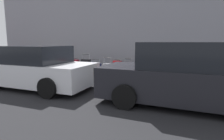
{
  "coord_description": "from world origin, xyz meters",
  "views": [
    {
      "loc": [
        -4.32,
        6.68,
        1.7
      ],
      "look_at": [
        -1.69,
        0.35,
        0.65
      ],
      "focal_mm": 29.51,
      "sensor_mm": 36.0,
      "label": 1
    }
  ],
  "objects_px": {
    "suitcase_navy_0": "(184,77)",
    "suitcase_teal_10": "(64,68)",
    "suitcase_silver_6": "(107,71)",
    "suitcase_teal_3": "(139,74)",
    "parked_car_white_1": "(35,68)",
    "suitcase_maroon_9": "(74,68)",
    "suitcase_maroon_2": "(154,75)",
    "suitcase_red_5": "(117,70)",
    "bollard_post": "(31,64)",
    "fire_hydrant": "(42,64)",
    "parked_car_charcoal_0": "(187,77)",
    "suitcase_olive_11": "(56,66)",
    "suitcase_navy_7": "(95,70)",
    "suitcase_black_8": "(86,68)",
    "suitcase_black_1": "(169,76)",
    "suitcase_olive_4": "(128,73)"
  },
  "relations": [
    {
      "from": "suitcase_navy_7",
      "to": "suitcase_black_8",
      "type": "xyz_separation_m",
      "value": [
        0.56,
        -0.14,
        0.08
      ]
    },
    {
      "from": "suitcase_olive_4",
      "to": "suitcase_teal_3",
      "type": "bearing_deg",
      "value": 173.12
    },
    {
      "from": "suitcase_maroon_2",
      "to": "parked_car_white_1",
      "type": "relative_size",
      "value": 0.19
    },
    {
      "from": "suitcase_teal_3",
      "to": "parked_car_white_1",
      "type": "bearing_deg",
      "value": 29.02
    },
    {
      "from": "suitcase_silver_6",
      "to": "suitcase_black_1",
      "type": "bearing_deg",
      "value": 179.51
    },
    {
      "from": "suitcase_red_5",
      "to": "bollard_post",
      "type": "relative_size",
      "value": 0.97
    },
    {
      "from": "suitcase_navy_0",
      "to": "suitcase_black_8",
      "type": "height_order",
      "value": "suitcase_black_8"
    },
    {
      "from": "suitcase_silver_6",
      "to": "parked_car_white_1",
      "type": "relative_size",
      "value": 0.2
    },
    {
      "from": "suitcase_olive_4",
      "to": "fire_hydrant",
      "type": "relative_size",
      "value": 1.05
    },
    {
      "from": "suitcase_maroon_9",
      "to": "suitcase_teal_10",
      "type": "xyz_separation_m",
      "value": [
        0.57,
        -0.05,
        -0.07
      ]
    },
    {
      "from": "suitcase_black_1",
      "to": "suitcase_maroon_2",
      "type": "height_order",
      "value": "suitcase_maroon_2"
    },
    {
      "from": "suitcase_silver_6",
      "to": "suitcase_teal_3",
      "type": "bearing_deg",
      "value": 176.29
    },
    {
      "from": "suitcase_teal_3",
      "to": "suitcase_maroon_9",
      "type": "bearing_deg",
      "value": -0.21
    },
    {
      "from": "suitcase_maroon_2",
      "to": "suitcase_silver_6",
      "type": "height_order",
      "value": "suitcase_silver_6"
    },
    {
      "from": "fire_hydrant",
      "to": "suitcase_black_8",
      "type": "bearing_deg",
      "value": -178.41
    },
    {
      "from": "suitcase_navy_0",
      "to": "suitcase_teal_10",
      "type": "xyz_separation_m",
      "value": [
        5.36,
        -0.07,
        0.01
      ]
    },
    {
      "from": "suitcase_maroon_2",
      "to": "suitcase_maroon_9",
      "type": "xyz_separation_m",
      "value": [
        3.67,
        0.01,
        0.11
      ]
    },
    {
      "from": "suitcase_maroon_2",
      "to": "fire_hydrant",
      "type": "distance_m",
      "value": 5.66
    },
    {
      "from": "suitcase_navy_0",
      "to": "suitcase_black_1",
      "type": "height_order",
      "value": "suitcase_navy_0"
    },
    {
      "from": "suitcase_black_8",
      "to": "parked_car_white_1",
      "type": "bearing_deg",
      "value": 65.24
    },
    {
      "from": "suitcase_maroon_2",
      "to": "bollard_post",
      "type": "relative_size",
      "value": 0.99
    },
    {
      "from": "suitcase_navy_0",
      "to": "parked_car_white_1",
      "type": "xyz_separation_m",
      "value": [
        5.18,
        1.94,
        0.29
      ]
    },
    {
      "from": "suitcase_olive_4",
      "to": "bollard_post",
      "type": "xyz_separation_m",
      "value": [
        5.18,
        0.14,
        0.14
      ]
    },
    {
      "from": "suitcase_black_1",
      "to": "suitcase_teal_3",
      "type": "relative_size",
      "value": 1.08
    },
    {
      "from": "suitcase_olive_11",
      "to": "suitcase_teal_3",
      "type": "bearing_deg",
      "value": 178.78
    },
    {
      "from": "suitcase_teal_3",
      "to": "suitcase_navy_7",
      "type": "xyz_separation_m",
      "value": [
        1.98,
        -0.0,
        0.04
      ]
    },
    {
      "from": "parked_car_charcoal_0",
      "to": "bollard_post",
      "type": "bearing_deg",
      "value": -14.09
    },
    {
      "from": "suitcase_maroon_2",
      "to": "parked_car_white_1",
      "type": "xyz_separation_m",
      "value": [
        4.06,
        1.97,
        0.32
      ]
    },
    {
      "from": "suitcase_silver_6",
      "to": "suitcase_black_8",
      "type": "height_order",
      "value": "suitcase_black_8"
    },
    {
      "from": "suitcase_silver_6",
      "to": "suitcase_maroon_9",
      "type": "xyz_separation_m",
      "value": [
        1.67,
        0.08,
        0.06
      ]
    },
    {
      "from": "suitcase_navy_0",
      "to": "suitcase_teal_3",
      "type": "height_order",
      "value": "suitcase_navy_0"
    },
    {
      "from": "suitcase_olive_4",
      "to": "suitcase_teal_10",
      "type": "height_order",
      "value": "suitcase_teal_10"
    },
    {
      "from": "suitcase_navy_7",
      "to": "parked_car_white_1",
      "type": "height_order",
      "value": "parked_car_white_1"
    },
    {
      "from": "suitcase_black_1",
      "to": "parked_car_charcoal_0",
      "type": "distance_m",
      "value": 2.15
    },
    {
      "from": "suitcase_olive_11",
      "to": "suitcase_maroon_9",
      "type": "bearing_deg",
      "value": 175.91
    },
    {
      "from": "suitcase_teal_3",
      "to": "suitcase_teal_10",
      "type": "xyz_separation_m",
      "value": [
        3.68,
        -0.06,
        0.04
      ]
    },
    {
      "from": "fire_hydrant",
      "to": "parked_car_charcoal_0",
      "type": "relative_size",
      "value": 0.18
    },
    {
      "from": "parked_car_charcoal_0",
      "to": "suitcase_teal_10",
      "type": "bearing_deg",
      "value": -20.22
    },
    {
      "from": "suitcase_silver_6",
      "to": "suitcase_red_5",
      "type": "bearing_deg",
      "value": 173.73
    },
    {
      "from": "bollard_post",
      "to": "parked_car_charcoal_0",
      "type": "distance_m",
      "value": 7.68
    },
    {
      "from": "suitcase_olive_4",
      "to": "suitcase_black_1",
      "type": "bearing_deg",
      "value": -179.61
    },
    {
      "from": "suitcase_red_5",
      "to": "parked_car_white_1",
      "type": "height_order",
      "value": "parked_car_white_1"
    },
    {
      "from": "suitcase_red_5",
      "to": "suitcase_silver_6",
      "type": "height_order",
      "value": "suitcase_silver_6"
    },
    {
      "from": "suitcase_red_5",
      "to": "suitcase_olive_11",
      "type": "distance_m",
      "value": 3.24
    },
    {
      "from": "bollard_post",
      "to": "suitcase_teal_3",
      "type": "bearing_deg",
      "value": -179.23
    },
    {
      "from": "suitcase_olive_4",
      "to": "parked_car_charcoal_0",
      "type": "distance_m",
      "value": 3.05
    },
    {
      "from": "suitcase_maroon_2",
      "to": "suitcase_teal_10",
      "type": "xyz_separation_m",
      "value": [
        4.24,
        -0.04,
        0.04
      ]
    },
    {
      "from": "suitcase_black_8",
      "to": "suitcase_maroon_9",
      "type": "distance_m",
      "value": 0.59
    },
    {
      "from": "suitcase_black_1",
      "to": "parked_car_white_1",
      "type": "xyz_separation_m",
      "value": [
        4.62,
        2.02,
        0.33
      ]
    },
    {
      "from": "suitcase_olive_4",
      "to": "suitcase_red_5",
      "type": "distance_m",
      "value": 0.47
    }
  ]
}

